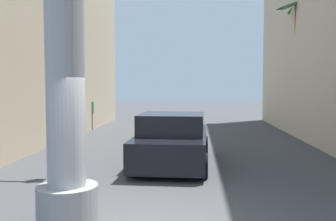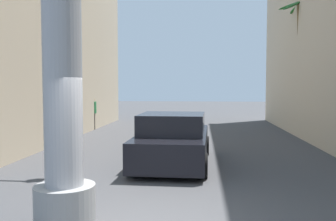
# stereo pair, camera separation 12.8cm
# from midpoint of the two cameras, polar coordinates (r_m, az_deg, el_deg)

# --- Properties ---
(ground_plane) EXTENTS (85.06, 85.06, 0.00)m
(ground_plane) POSITION_cam_midpoint_polar(r_m,az_deg,el_deg) (16.08, 1.34, -4.72)
(ground_plane) COLOR #424244
(traffic_light_mast) EXTENTS (4.97, 0.32, 6.06)m
(traffic_light_mast) POSITION_cam_midpoint_polar(r_m,az_deg,el_deg) (11.60, -22.92, 12.81)
(traffic_light_mast) COLOR #333333
(traffic_light_mast) RESTS_ON ground
(car_lead) EXTENTS (2.23, 4.78, 1.56)m
(car_lead) POSITION_cam_midpoint_polar(r_m,az_deg,el_deg) (11.29, 0.40, -4.72)
(car_lead) COLOR black
(car_lead) RESTS_ON ground
(palm_tree_mid_right) EXTENTS (2.57, 2.50, 6.46)m
(palm_tree_mid_right) POSITION_cam_midpoint_polar(r_m,az_deg,el_deg) (18.92, 19.35, 9.88)
(palm_tree_mid_right) COLOR brown
(palm_tree_mid_right) RESTS_ON ground
(palm_tree_mid_left) EXTENTS (3.11, 3.10, 9.57)m
(palm_tree_mid_left) POSITION_cam_midpoint_polar(r_m,az_deg,el_deg) (16.96, -20.23, 14.07)
(palm_tree_mid_left) COLOR brown
(palm_tree_mid_left) RESTS_ON ground
(palm_tree_far_left) EXTENTS (2.98, 2.77, 9.42)m
(palm_tree_far_left) POSITION_cam_midpoint_polar(r_m,az_deg,el_deg) (25.20, -11.88, 11.11)
(palm_tree_far_left) COLOR brown
(palm_tree_far_left) RESTS_ON ground
(pedestrian_far_left) EXTENTS (0.46, 0.46, 1.75)m
(pedestrian_far_left) POSITION_cam_midpoint_polar(r_m,az_deg,el_deg) (20.76, -11.85, -0.05)
(pedestrian_far_left) COLOR #3F3833
(pedestrian_far_left) RESTS_ON ground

